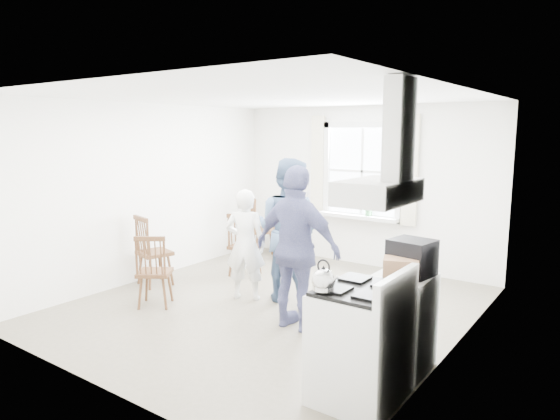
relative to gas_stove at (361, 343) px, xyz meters
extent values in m
cube|color=#756C5A|center=(-1.91, 1.35, -0.49)|extent=(4.62, 5.12, 0.02)
cube|color=white|center=(-1.91, 3.87, 0.82)|extent=(4.62, 0.04, 2.64)
cube|color=white|center=(-1.91, -1.17, 0.82)|extent=(4.62, 0.04, 2.64)
cube|color=white|center=(-4.18, 1.35, 0.82)|extent=(0.04, 5.12, 2.64)
cube|color=white|center=(0.36, 1.35, 0.82)|extent=(0.04, 5.12, 2.64)
cube|color=white|center=(-1.91, 1.35, 2.13)|extent=(4.62, 5.12, 0.02)
cube|color=white|center=(-1.91, 3.83, 1.07)|extent=(1.20, 0.02, 1.40)
cube|color=silver|center=(-1.91, 3.80, 1.81)|extent=(1.38, 0.09, 0.09)
cube|color=silver|center=(-1.91, 3.80, 0.32)|extent=(1.38, 0.09, 0.09)
cube|color=silver|center=(-2.56, 3.80, 1.07)|extent=(0.09, 0.09, 1.58)
cube|color=silver|center=(-1.27, 3.80, 1.07)|extent=(0.09, 0.09, 1.58)
cube|color=silver|center=(-1.91, 3.73, 0.34)|extent=(1.38, 0.24, 0.06)
cube|color=beige|center=(-2.73, 3.79, 1.12)|extent=(0.24, 0.05, 1.70)
cube|color=beige|center=(-1.09, 3.79, 1.12)|extent=(0.24, 0.05, 1.70)
cube|color=silver|center=(0.11, 0.00, 1.26)|extent=(0.45, 0.76, 0.18)
cube|color=silver|center=(0.26, 0.00, 1.73)|extent=(0.14, 0.30, 0.76)
cube|color=slate|center=(-3.31, 3.68, -0.08)|extent=(0.40, 0.30, 0.80)
cube|color=white|center=(-0.01, 0.00, -0.02)|extent=(0.65, 0.76, 0.92)
cube|color=black|center=(-0.01, 0.00, 0.45)|extent=(0.61, 0.72, 0.03)
cube|color=white|center=(0.29, 0.00, 0.54)|extent=(0.06, 0.76, 0.20)
cylinder|color=silver|center=(-0.35, 0.00, 0.22)|extent=(0.02, 0.61, 0.02)
sphere|color=silver|center=(-0.21, -0.27, 0.56)|extent=(0.19, 0.19, 0.19)
cylinder|color=silver|center=(-0.21, -0.27, 0.50)|extent=(0.17, 0.17, 0.04)
torus|color=black|center=(-0.21, -0.27, 0.67)|extent=(0.12, 0.02, 0.12)
cube|color=silver|center=(0.07, 0.70, -0.03)|extent=(0.50, 0.55, 0.90)
cube|color=black|center=(0.12, 0.75, 0.50)|extent=(0.41, 0.38, 0.17)
cube|color=black|center=(0.12, 0.75, 0.67)|extent=(0.41, 0.38, 0.15)
cube|color=#A77651|center=(0.10, 0.55, 0.51)|extent=(0.36, 0.31, 0.19)
cube|color=#482A17|center=(-3.07, 2.22, -0.04)|extent=(0.48, 0.47, 0.05)
cube|color=#482A17|center=(-3.03, 2.05, 0.23)|extent=(0.40, 0.13, 0.54)
cylinder|color=#482A17|center=(-3.07, 2.22, -0.27)|extent=(0.04, 0.04, 0.43)
cube|color=#482A17|center=(-3.81, 1.09, -0.02)|extent=(0.53, 0.52, 0.05)
cube|color=#482A17|center=(-3.86, 0.91, 0.26)|extent=(0.42, 0.17, 0.56)
cylinder|color=#482A17|center=(-3.81, 1.09, -0.26)|extent=(0.04, 0.04, 0.45)
cube|color=#482A17|center=(-3.13, 0.51, -0.06)|extent=(0.54, 0.54, 0.05)
cube|color=#482A17|center=(-3.03, 0.37, 0.20)|extent=(0.35, 0.26, 0.51)
cylinder|color=#482A17|center=(-3.13, 0.51, -0.28)|extent=(0.03, 0.03, 0.41)
imported|color=white|center=(-2.36, 1.38, 0.25)|extent=(0.71, 0.71, 1.46)
imported|color=#475F85|center=(-1.89, 1.68, 0.45)|extent=(1.00, 1.00, 1.86)
imported|color=navy|center=(-1.26, 0.95, 0.43)|extent=(1.10, 1.10, 1.84)
imported|color=#367B3F|center=(-1.71, 3.71, 0.54)|extent=(0.22, 0.22, 0.36)
cube|color=#482A17|center=(-3.47, 3.23, 0.01)|extent=(0.63, 0.63, 0.05)
cube|color=#482A17|center=(-3.60, 3.08, 0.30)|extent=(0.37, 0.34, 0.59)
cylinder|color=#482A17|center=(-3.47, 3.23, -0.25)|extent=(0.04, 0.04, 0.47)
camera|label=1|loc=(1.70, -3.52, 1.71)|focal=32.00mm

